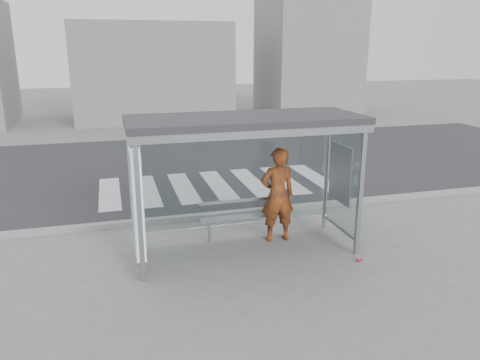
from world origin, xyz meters
The scene contains 10 objects.
ground centered at (0.00, 0.00, 0.00)m, with size 80.00×80.00×0.00m, color slate.
road centered at (0.00, 7.00, 0.00)m, with size 30.00×10.00×0.01m, color #2C2C2F.
curb centered at (0.00, 1.95, 0.06)m, with size 30.00×0.18×0.12m, color gray.
crosswalk centered at (0.50, 4.50, 0.00)m, with size 6.55×3.00×0.00m.
bus_shelter centered at (-0.37, 0.06, 1.98)m, with size 4.25×1.65×2.62m.
building_center centered at (0.00, 18.00, 2.50)m, with size 8.00×5.00×5.00m, color gray.
building_right centered at (9.00, 18.00, 3.50)m, with size 5.00×5.00×7.00m, color gray.
person centered at (0.77, 0.35, 0.97)m, with size 0.70×0.46×1.93m, color red.
bench centered at (0.04, 0.58, 0.50)m, with size 1.61×0.21×0.83m.
soda_can centered at (1.89, -1.01, 0.03)m, with size 0.06×0.06×0.11m, color #C83A53.
Camera 1 is at (-2.35, -8.01, 3.83)m, focal length 35.00 mm.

